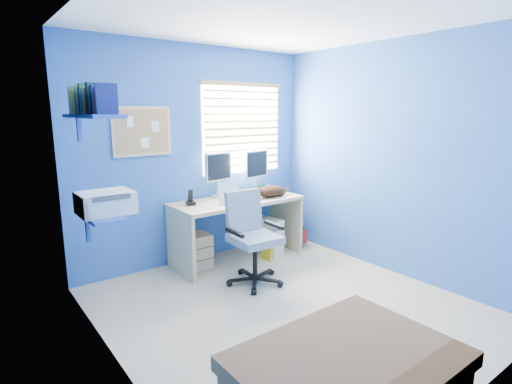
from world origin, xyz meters
TOP-DOWN VIEW (x-y plane):
  - floor at (0.00, 0.00)m, footprint 3.00×3.20m
  - ceiling at (0.00, 0.00)m, footprint 3.00×3.20m
  - wall_back at (0.00, 1.60)m, footprint 3.00×0.01m
  - wall_front at (0.00, -1.60)m, footprint 3.00×0.01m
  - wall_left at (-1.50, 0.00)m, footprint 0.01×3.20m
  - wall_right at (1.50, 0.00)m, footprint 0.01×3.20m
  - desk at (0.33, 1.26)m, footprint 1.55×0.65m
  - laptop at (0.22, 1.11)m, footprint 0.38×0.33m
  - monitor_left at (0.24, 1.52)m, footprint 0.42×0.19m
  - monitor_right at (0.75, 1.46)m, footprint 0.42×0.20m
  - phone at (-0.23, 1.34)m, footprint 0.11×0.13m
  - mug at (0.83, 1.42)m, footprint 0.10×0.09m
  - cd_spindle at (0.93, 1.48)m, footprint 0.13×0.13m
  - cat at (0.74, 1.13)m, footprint 0.39×0.21m
  - tower_pc at (0.75, 1.23)m, footprint 0.26×0.46m
  - drawer_boxes at (-0.23, 1.31)m, footprint 0.35×0.28m
  - yellow_book at (0.61, 1.03)m, footprint 0.03×0.17m
  - backpack at (1.24, 1.17)m, footprint 0.30×0.26m
  - office_chair at (0.09, 0.63)m, footprint 0.58×0.58m
  - window_blinds at (0.65, 1.57)m, footprint 1.15×0.05m
  - corkboard at (-0.65, 1.58)m, footprint 0.64×0.02m
  - wall_shelves at (-1.35, 0.75)m, footprint 0.42×0.90m

SIDE VIEW (x-z plane):
  - floor at x=0.00m, z-range 0.00..0.00m
  - yellow_book at x=0.61m, z-range 0.00..0.24m
  - backpack at x=1.24m, z-range 0.00..0.30m
  - drawer_boxes at x=-0.23m, z-range 0.00..0.41m
  - tower_pc at x=0.75m, z-range 0.00..0.45m
  - office_chair at x=0.09m, z-range -0.12..0.83m
  - desk at x=0.33m, z-range 0.00..0.74m
  - cd_spindle at x=0.93m, z-range 0.74..0.81m
  - mug at x=0.83m, z-range 0.74..0.84m
  - cat at x=0.74m, z-range 0.74..0.88m
  - phone at x=-0.23m, z-range 0.74..0.91m
  - laptop at x=0.22m, z-range 0.74..0.96m
  - monitor_left at x=0.24m, z-range 0.74..1.28m
  - monitor_right at x=0.75m, z-range 0.74..1.28m
  - wall_back at x=0.00m, z-range 0.00..2.50m
  - wall_front at x=0.00m, z-range 0.00..2.50m
  - wall_left at x=-1.50m, z-range 0.00..2.50m
  - wall_right at x=1.50m, z-range 0.00..2.50m
  - wall_shelves at x=-1.35m, z-range 0.91..1.96m
  - corkboard at x=-0.65m, z-range 1.29..1.81m
  - window_blinds at x=0.65m, z-range 1.00..2.10m
  - ceiling at x=0.00m, z-range 2.50..2.50m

